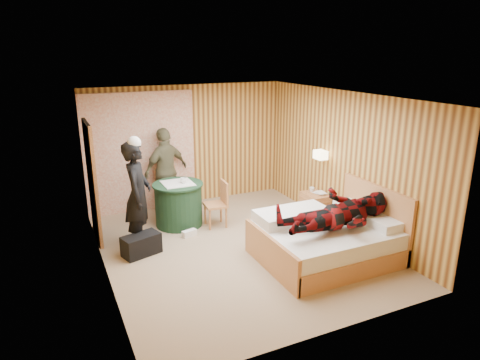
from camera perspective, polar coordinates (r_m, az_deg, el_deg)
name	(u,v)px	position (r m, az deg, el deg)	size (l,w,h in m)	color
floor	(237,247)	(7.25, -0.43, -8.97)	(4.20, 5.00, 0.01)	#9E8267
ceiling	(236,96)	(6.55, -0.48, 11.10)	(4.20, 5.00, 0.01)	white
wall_back	(187,145)	(9.06, -7.04, 4.62)	(4.20, 0.02, 2.50)	#DEB455
wall_left	(99,194)	(6.26, -18.23, -1.77)	(0.02, 5.00, 2.50)	#DEB455
wall_right	(343,162)	(7.86, 13.63, 2.36)	(0.02, 5.00, 2.50)	#DEB455
curtain	(141,153)	(8.76, -13.12, 3.53)	(2.20, 0.08, 2.40)	silver
doorway	(92,182)	(7.66, -19.13, -0.24)	(0.06, 0.90, 2.05)	black
wall_lamp	(321,155)	(8.10, 10.71, 3.33)	(0.26, 0.24, 0.16)	gold
bed	(326,239)	(6.91, 11.41, -7.77)	(2.01, 1.59, 1.09)	tan
nightstand	(315,206)	(8.40, 9.95, -3.47)	(0.40, 0.55, 0.53)	tan
round_table	(179,204)	(8.07, -8.19, -3.16)	(0.93, 0.93, 0.83)	#1C3E23
chair_far	(167,187)	(8.69, -9.65, -0.88)	(0.43, 0.43, 0.93)	tan
chair_near	(219,200)	(7.93, -2.79, -2.72)	(0.42, 0.42, 0.86)	tan
duffel_bag	(141,245)	(7.13, -13.02, -8.41)	(0.59, 0.32, 0.34)	black
sneaker_left	(187,221)	(8.18, -7.12, -5.44)	(0.30, 0.12, 0.13)	white
sneaker_right	(189,233)	(7.67, -6.77, -7.07)	(0.26, 0.11, 0.12)	white
woman_standing	(138,195)	(7.17, -13.46, -1.99)	(0.65, 0.43, 1.80)	black
man_at_table	(166,171)	(8.65, -9.83, 1.25)	(1.01, 0.42, 1.72)	brown
man_on_bed	(339,204)	(6.51, 13.11, -3.18)	(1.77, 0.67, 0.86)	#61090A
book_lower	(317,194)	(8.27, 10.24, -1.86)	(0.17, 0.22, 0.02)	white
book_upper	(317,193)	(8.26, 10.24, -1.73)	(0.16, 0.22, 0.02)	white
cup_nightstand	(312,190)	(8.40, 9.55, -1.27)	(0.10, 0.10, 0.09)	white
cup_table	(184,180)	(7.90, -7.53, -0.05)	(0.12, 0.12, 0.10)	white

